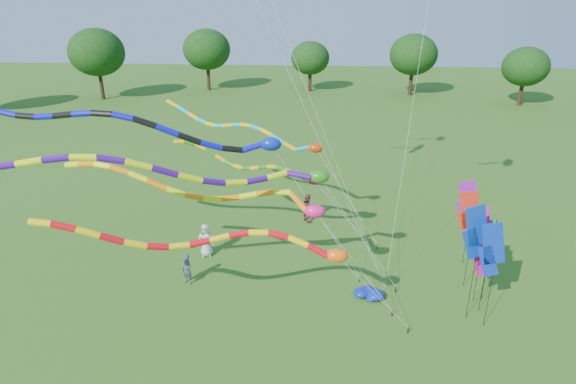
# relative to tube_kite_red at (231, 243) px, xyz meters

# --- Properties ---
(ground) EXTENTS (160.00, 160.00, 0.00)m
(ground) POSITION_rel_tube_kite_red_xyz_m (3.94, -0.10, -4.49)
(ground) COLOR #2F5D18
(ground) RESTS_ON ground
(tree_ring) EXTENTS (117.72, 121.09, 9.58)m
(tree_ring) POSITION_rel_tube_kite_red_xyz_m (6.52, -3.48, 0.98)
(tree_ring) COLOR #382314
(tree_ring) RESTS_ON ground
(tube_kite_red) EXTENTS (13.53, 2.60, 6.54)m
(tube_kite_red) POSITION_rel_tube_kite_red_xyz_m (0.00, 0.00, 0.00)
(tube_kite_red) COLOR black
(tube_kite_red) RESTS_ON ground
(tube_kite_orange) EXTENTS (13.79, 1.07, 7.29)m
(tube_kite_orange) POSITION_rel_tube_kite_red_xyz_m (-0.74, 2.48, 0.98)
(tube_kite_orange) COLOR black
(tube_kite_orange) RESTS_ON ground
(tube_kite_purple) EXTENTS (15.34, 5.41, 8.78)m
(tube_kite_purple) POSITION_rel_tube_kite_red_xyz_m (-1.28, 0.85, 2.48)
(tube_kite_purple) COLOR black
(tube_kite_purple) RESTS_ON ground
(tube_kite_blue) EXTENTS (16.60, 1.60, 9.42)m
(tube_kite_blue) POSITION_rel_tube_kite_red_xyz_m (-3.64, 3.79, 3.24)
(tube_kite_blue) COLOR black
(tube_kite_blue) RESTS_ON ground
(tube_kite_cyan) EXTENTS (12.34, 4.33, 7.70)m
(tube_kite_cyan) POSITION_rel_tube_kite_red_xyz_m (-0.39, 10.15, 1.45)
(tube_kite_cyan) COLOR black
(tube_kite_cyan) RESTS_ON ground
(tube_kite_green) EXTENTS (10.81, 2.12, 6.17)m
(tube_kite_green) POSITION_rel_tube_kite_red_xyz_m (0.22, 8.52, -0.02)
(tube_kite_green) COLOR black
(tube_kite_green) RESTS_ON ground
(banner_pole_violet) EXTENTS (1.16, 0.09, 4.67)m
(banner_pole_violet) POSITION_rel_tube_kite_red_xyz_m (10.60, 6.93, -1.08)
(banner_pole_violet) COLOR black
(banner_pole_violet) RESTS_ON ground
(banner_pole_magenta_a) EXTENTS (1.14, 0.39, 4.31)m
(banner_pole_magenta_a) POSITION_rel_tube_kite_red_xyz_m (10.25, 2.71, -1.44)
(banner_pole_magenta_a) COLOR black
(banner_pole_magenta_a) RESTS_ON ground
(banner_pole_blue_a) EXTENTS (1.15, 0.32, 5.46)m
(banner_pole_blue_a) POSITION_rel_tube_kite_red_xyz_m (9.54, 2.16, -0.30)
(banner_pole_blue_a) COLOR black
(banner_pole_blue_a) RESTS_ON ground
(banner_pole_green) EXTENTS (1.14, 0.39, 4.11)m
(banner_pole_green) POSITION_rel_tube_kite_red_xyz_m (10.60, 3.65, -1.63)
(banner_pole_green) COLOR black
(banner_pole_green) RESTS_ON ground
(banner_pole_magenta_b) EXTENTS (1.10, 0.52, 4.76)m
(banner_pole_magenta_b) POSITION_rel_tube_kite_red_xyz_m (10.21, 3.58, -1.00)
(banner_pole_magenta_b) COLOR black
(banner_pole_magenta_b) RESTS_ON ground
(banner_pole_blue_b) EXTENTS (1.16, 0.11, 4.91)m
(banner_pole_blue_b) POSITION_rel_tube_kite_red_xyz_m (10.15, 1.72, -0.84)
(banner_pole_blue_b) COLOR black
(banner_pole_blue_b) RESTS_ON ground
(banner_pole_red) EXTENTS (1.13, 0.44, 4.94)m
(banner_pole_red) POSITION_rel_tube_kite_red_xyz_m (10.10, 4.83, -0.81)
(banner_pole_red) COLOR black
(banner_pole_red) RESTS_ON ground
(blue_nylon_heap) EXTENTS (1.23, 1.08, 0.44)m
(blue_nylon_heap) POSITION_rel_tube_kite_red_xyz_m (5.57, 3.40, -4.29)
(blue_nylon_heap) COLOR #0C24A6
(blue_nylon_heap) RESTS_ON ground
(person_a) EXTENTS (0.98, 0.71, 1.85)m
(person_a) POSITION_rel_tube_kite_red_xyz_m (-2.76, 6.66, -3.56)
(person_a) COLOR beige
(person_a) RESTS_ON ground
(person_b) EXTENTS (0.68, 0.61, 1.57)m
(person_b) POSITION_rel_tube_kite_red_xyz_m (-3.07, 3.95, -3.70)
(person_b) COLOR #424F5D
(person_b) RESTS_ON ground
(person_c) EXTENTS (1.06, 1.10, 1.78)m
(person_c) POSITION_rel_tube_kite_red_xyz_m (2.49, 11.36, -3.60)
(person_c) COLOR brown
(person_c) RESTS_ON ground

